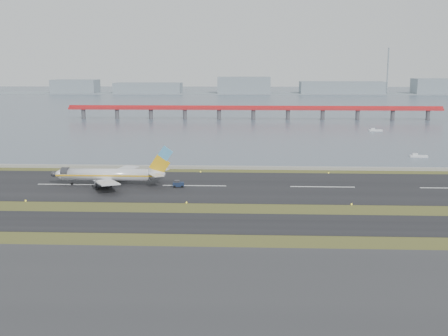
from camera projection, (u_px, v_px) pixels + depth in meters
The scene contains 12 objects.
ground at pixel (183, 210), 146.71m from camera, with size 1000.00×1000.00×0.00m, color #384B1A.
apron_strip at pixel (145, 295), 92.66m from camera, with size 1000.00×50.00×0.10m, color #303033.
taxiway_strip at pixel (178, 223), 134.91m from camera, with size 1000.00×18.00×0.10m, color black.
runway_strip at pixel (194, 186), 176.18m from camera, with size 1000.00×45.00×0.10m, color black.
seawall at pixel (202, 167), 205.58m from camera, with size 1000.00×2.50×1.00m, color #979792.
bay_water at pixel (233, 101), 598.70m from camera, with size 1400.00×800.00×1.30m, color #485667.
red_pier at pixel (253, 109), 390.16m from camera, with size 260.00×5.00×10.20m.
far_shoreline at pixel (247, 89), 754.21m from camera, with size 1400.00×80.00×60.50m.
airliner at pixel (111, 175), 176.23m from camera, with size 38.52×32.89×12.80m.
pushback_tug at pixel (178, 184), 174.06m from camera, with size 3.55×2.26×2.18m.
workboat_near at pixel (418, 156), 230.76m from camera, with size 7.17×3.01×1.69m.
workboat_far at pixel (375, 130), 322.25m from camera, with size 7.52×2.49×1.82m.
Camera 1 is at (16.98, -141.69, 37.38)m, focal length 45.00 mm.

